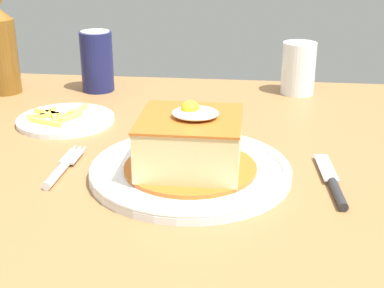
# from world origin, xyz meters

# --- Properties ---
(dining_table) EXTENTS (1.16, 0.81, 0.75)m
(dining_table) POSITION_xyz_m (0.00, 0.00, 0.63)
(dining_table) COLOR olive
(dining_table) RESTS_ON ground_plane
(main_plate) EXTENTS (0.28, 0.28, 0.02)m
(main_plate) POSITION_xyz_m (0.06, -0.11, 0.76)
(main_plate) COLOR white
(main_plate) RESTS_ON dining_table
(sandwich_meal) EXTENTS (0.18, 0.18, 0.10)m
(sandwich_meal) POSITION_xyz_m (0.06, -0.11, 0.80)
(sandwich_meal) COLOR #B75B1E
(sandwich_meal) RESTS_ON main_plate
(fork) EXTENTS (0.02, 0.14, 0.01)m
(fork) POSITION_xyz_m (-0.12, -0.12, 0.76)
(fork) COLOR silver
(fork) RESTS_ON dining_table
(knife) EXTENTS (0.03, 0.17, 0.01)m
(knife) POSITION_xyz_m (0.26, -0.13, 0.76)
(knife) COLOR #262628
(knife) RESTS_ON dining_table
(soda_can) EXTENTS (0.07, 0.07, 0.12)m
(soda_can) POSITION_xyz_m (-0.18, 0.29, 0.82)
(soda_can) COLOR #191E51
(soda_can) RESTS_ON dining_table
(beer_bottle_amber) EXTENTS (0.06, 0.06, 0.27)m
(beer_bottle_amber) POSITION_xyz_m (-0.36, 0.26, 0.85)
(beer_bottle_amber) COLOR brown
(beer_bottle_amber) RESTS_ON dining_table
(drinking_glass) EXTENTS (0.07, 0.07, 0.10)m
(drinking_glass) POSITION_xyz_m (0.24, 0.32, 0.80)
(drinking_glass) COLOR silver
(drinking_glass) RESTS_ON dining_table
(side_plate_fries) EXTENTS (0.17, 0.17, 0.02)m
(side_plate_fries) POSITION_xyz_m (-0.18, 0.09, 0.76)
(side_plate_fries) COLOR white
(side_plate_fries) RESTS_ON dining_table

